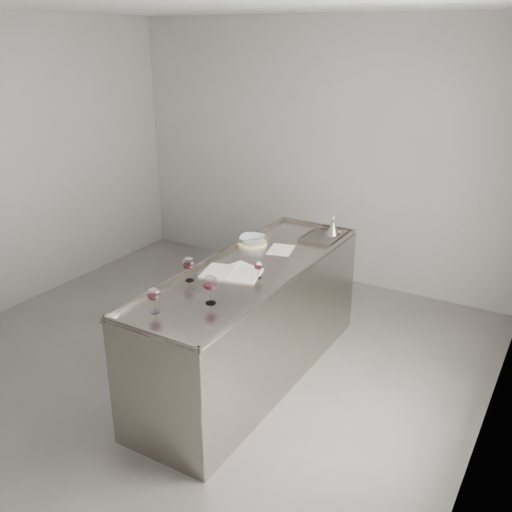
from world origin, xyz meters
The scene contains 12 objects.
room_shell centered at (0.00, 0.00, 1.40)m, with size 4.54×5.04×2.84m.
counter centered at (0.50, 0.30, 0.47)m, with size 0.77×2.42×0.97m.
wine_glass_left centered at (0.23, -0.12, 1.07)m, with size 0.09×0.09×0.18m.
wine_glass_middle centered at (0.34, -0.64, 1.06)m, with size 0.09×0.09×0.17m.
wine_glass_right centered at (0.57, -0.35, 1.08)m, with size 0.10×0.10×0.20m.
wine_glass_small centered at (0.63, 0.17, 1.03)m, with size 0.06×0.06×0.13m.
notebook centered at (0.42, 0.13, 0.95)m, with size 0.48×0.39×0.02m.
loose_paper_top centered at (0.50, 0.76, 0.94)m, with size 0.19×0.27×0.00m, color silver.
loose_paper_under centered at (0.40, 0.23, 0.94)m, with size 0.19×0.28×0.00m, color white.
trivet centered at (0.23, 0.76, 0.95)m, with size 0.25×0.25×0.02m, color beige.
ceramic_bowl centered at (0.23, 0.76, 0.99)m, with size 0.21×0.21×0.05m, color #99ACB2.
wine_funnel centered at (0.71, 1.34, 0.99)m, with size 0.12×0.12×0.18m.
Camera 1 is at (2.57, -3.13, 2.61)m, focal length 40.00 mm.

